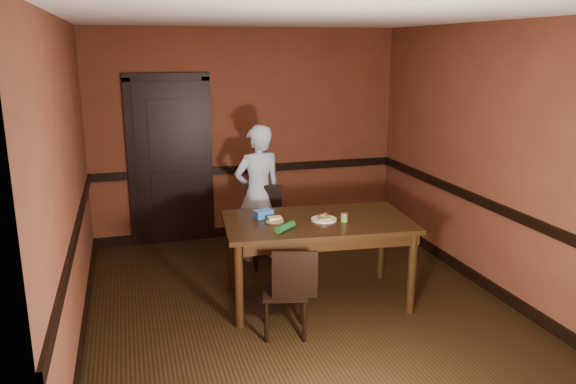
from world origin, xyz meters
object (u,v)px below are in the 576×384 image
dining_table (317,260)px  person (258,194)px  chair_far (272,227)px  sauce_jar (344,217)px  food_tub (264,214)px  sandwich_plate (324,218)px  cheese_saucer (275,220)px  chair_near (285,290)px

dining_table → person: person is taller
dining_table → person: 1.36m
chair_far → sauce_jar: sauce_jar is taller
person → food_tub: bearing=67.4°
sandwich_plate → cheese_saucer: (-0.47, 0.07, 0.00)m
chair_near → food_tub: 0.90m
sauce_jar → dining_table: bearing=150.7°
chair_near → person: person is taller
chair_near → sauce_jar: bearing=-135.1°
chair_near → person: 1.87m
person → sauce_jar: person is taller
sauce_jar → sandwich_plate: bearing=150.0°
sandwich_plate → chair_near: bearing=-135.9°
sandwich_plate → food_tub: bearing=155.7°
chair_far → sauce_jar: (0.41, -1.15, 0.42)m
dining_table → food_tub: size_ratio=8.83×
chair_near → cheese_saucer: (0.07, 0.59, 0.45)m
dining_table → cheese_saucer: 0.61m
dining_table → chair_near: dining_table is taller
chair_near → dining_table: bearing=-117.6°
chair_near → sandwich_plate: (0.54, 0.53, 0.45)m
dining_table → chair_near: (-0.49, -0.55, -0.01)m
chair_far → food_tub: food_tub is taller
sandwich_plate → cheese_saucer: bearing=171.9°
dining_table → food_tub: food_tub is taller
chair_near → person: bearing=-82.3°
chair_far → sandwich_plate: size_ratio=3.71×
sandwich_plate → sauce_jar: (0.17, -0.10, 0.02)m
person → sandwich_plate: person is taller
sandwich_plate → sauce_jar: 0.20m
person → sauce_jar: (0.51, -1.39, 0.08)m
cheese_saucer → food_tub: food_tub is taller
chair_near → sandwich_plate: 0.88m
sandwich_plate → food_tub: size_ratio=1.21×
person → dining_table: bearing=90.7°
dining_table → person: size_ratio=1.11×
chair_near → person: (0.20, 1.82, 0.39)m
chair_far → dining_table: bearing=-64.3°
cheese_saucer → person: bearing=84.2°
person → sandwich_plate: bearing=92.6°
dining_table → sandwich_plate: sandwich_plate is taller
sandwich_plate → cheese_saucer: sandwich_plate is taller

